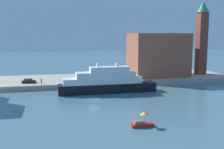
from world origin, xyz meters
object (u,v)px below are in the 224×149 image
object	(u,v)px
large_yacht	(106,82)
harbor_building	(158,55)
mooring_bollard	(108,81)
small_motorboat	(142,121)
parked_car	(29,81)
bell_tower	(202,35)
person_figure	(41,81)

from	to	relation	value
large_yacht	harbor_building	bearing A→B (deg)	37.88
mooring_bollard	harbor_building	bearing A→B (deg)	24.67
large_yacht	mooring_bollard	size ratio (longest dim) A/B	47.28
small_motorboat	parked_car	xyz separation A→B (m)	(-23.36, 44.03, 1.02)
small_motorboat	harbor_building	world-z (taller)	harbor_building
harbor_building	bell_tower	xyz separation A→B (m)	(18.09, 0.16, 7.29)
large_yacht	bell_tower	world-z (taller)	bell_tower
large_yacht	bell_tower	size ratio (longest dim) A/B	1.03
small_motorboat	bell_tower	bearing A→B (deg)	50.45
large_yacht	harbor_building	world-z (taller)	harbor_building
harbor_building	mooring_bollard	size ratio (longest dim) A/B	33.41
parked_car	person_figure	xyz separation A→B (m)	(3.97, -1.84, 0.21)
small_motorboat	mooring_bollard	size ratio (longest dim) A/B	6.90
small_motorboat	bell_tower	distance (m)	66.90
bell_tower	parked_car	distance (m)	66.69
person_figure	mooring_bollard	size ratio (longest dim) A/B	2.80
harbor_building	mooring_bollard	xyz separation A→B (m)	(-21.52, -9.88, -7.65)
parked_car	harbor_building	bearing A→B (deg)	7.26
harbor_building	bell_tower	distance (m)	19.50
small_motorboat	mooring_bollard	xyz separation A→B (m)	(1.81, 40.10, 0.74)
bell_tower	mooring_bollard	bearing A→B (deg)	-165.77
bell_tower	parked_car	bearing A→B (deg)	-174.61
small_motorboat	person_figure	size ratio (longest dim) A/B	2.46
small_motorboat	bell_tower	size ratio (longest dim) A/B	0.15
large_yacht	person_figure	world-z (taller)	large_yacht
bell_tower	harbor_building	bearing A→B (deg)	-179.49
parked_car	mooring_bollard	size ratio (longest dim) A/B	7.12
harbor_building	parked_car	size ratio (longest dim) A/B	4.69
harbor_building	small_motorboat	bearing A→B (deg)	-115.02
large_yacht	harbor_building	size ratio (longest dim) A/B	1.41
harbor_building	mooring_bollard	bearing A→B (deg)	-155.33
large_yacht	mooring_bollard	world-z (taller)	large_yacht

